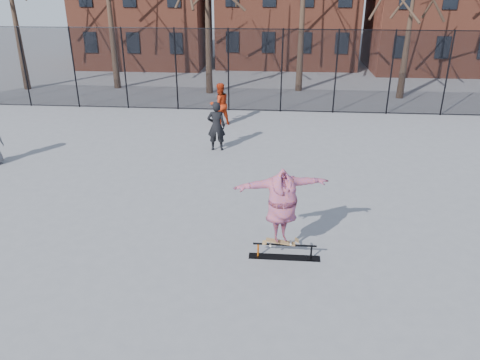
# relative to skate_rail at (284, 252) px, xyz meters

# --- Properties ---
(ground) EXTENTS (100.00, 100.00, 0.00)m
(ground) POSITION_rel_skate_rail_xyz_m (-1.37, 0.25, -0.15)
(ground) COLOR slate
(skate_rail) EXTENTS (1.73, 0.26, 0.38)m
(skate_rail) POSITION_rel_skate_rail_xyz_m (0.00, 0.00, 0.00)
(skate_rail) COLOR black
(skate_rail) RESTS_ON ground
(skateboard) EXTENTS (0.76, 0.18, 0.09)m
(skateboard) POSITION_rel_skate_rail_xyz_m (-0.10, 0.00, 0.28)
(skateboard) COLOR olive
(skateboard) RESTS_ON skate_rail
(skater) EXTENTS (2.34, 1.24, 1.84)m
(skater) POSITION_rel_skate_rail_xyz_m (-0.10, 0.00, 1.24)
(skater) COLOR #663585
(skater) RESTS_ON skateboard
(bystander_black) EXTENTS (0.74, 0.52, 1.92)m
(bystander_black) POSITION_rel_skate_rail_xyz_m (-2.62, 7.44, 0.81)
(bystander_black) COLOR black
(bystander_black) RESTS_ON ground
(bystander_red) EXTENTS (1.17, 1.11, 1.90)m
(bystander_red) POSITION_rel_skate_rail_xyz_m (-2.92, 10.78, 0.80)
(bystander_red) COLOR #A5290E
(bystander_red) RESTS_ON ground
(fence) EXTENTS (34.03, 0.07, 4.00)m
(fence) POSITION_rel_skate_rail_xyz_m (-1.39, 13.25, 1.91)
(fence) COLOR black
(fence) RESTS_ON ground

